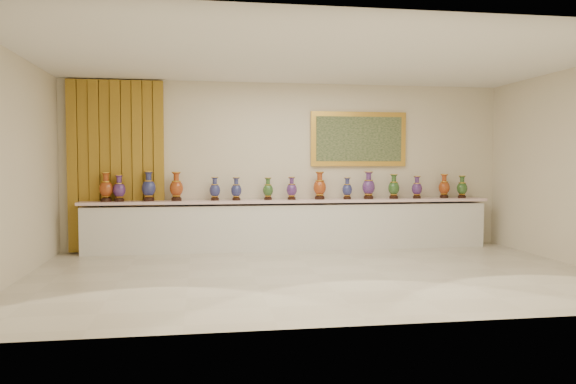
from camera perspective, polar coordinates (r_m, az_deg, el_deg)
name	(u,v)px	position (r m, az deg, el deg)	size (l,w,h in m)	color
ground	(317,274)	(7.93, 2.96, -8.35)	(8.00, 8.00, 0.00)	beige
room	(157,162)	(10.08, -13.12, 3.03)	(8.00, 8.00, 8.00)	beige
counter	(291,225)	(10.07, 0.28, -3.41)	(7.28, 0.48, 0.90)	white
vase_0	(106,188)	(10.00, -17.99, 0.34)	(0.30, 0.30, 0.50)	black
vase_1	(119,190)	(9.96, -16.77, 0.24)	(0.26, 0.26, 0.45)	black
vase_2	(149,188)	(9.94, -13.96, 0.43)	(0.29, 0.29, 0.51)	black
vase_3	(176,188)	(9.91, -11.27, 0.42)	(0.30, 0.30, 0.50)	black
vase_4	(215,190)	(9.89, -7.44, 0.21)	(0.21, 0.21, 0.41)	black
vase_5	(236,190)	(9.87, -5.28, 0.20)	(0.21, 0.21, 0.40)	black
vase_6	(268,190)	(9.97, -2.05, 0.22)	(0.21, 0.21, 0.40)	black
vase_7	(292,189)	(10.01, 0.37, 0.26)	(0.23, 0.23, 0.41)	black
vase_8	(320,187)	(10.12, 3.24, 0.52)	(0.28, 0.28, 0.50)	black
vase_9	(347,189)	(10.21, 6.03, 0.26)	(0.20, 0.20, 0.39)	black
vase_10	(369,187)	(10.31, 8.19, 0.54)	(0.29, 0.29, 0.50)	black
vase_11	(394,188)	(10.48, 10.70, 0.44)	(0.25, 0.25, 0.45)	black
vase_12	(417,188)	(10.64, 12.97, 0.36)	(0.23, 0.23, 0.41)	black
vase_13	(444,187)	(10.89, 15.58, 0.47)	(0.21, 0.21, 0.45)	black
vase_14	(462,188)	(10.96, 17.27, 0.39)	(0.20, 0.20, 0.42)	black
label_card	(193,201)	(9.76, -9.66, -0.91)	(0.10, 0.06, 0.00)	white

